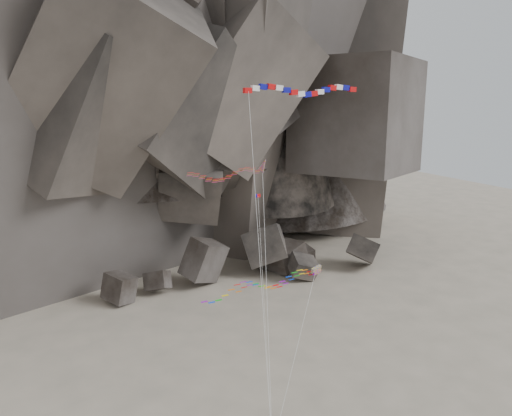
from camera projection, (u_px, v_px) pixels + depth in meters
name	position (u px, v px, depth m)	size (l,w,h in m)	color
ground	(260.00, 406.00, 51.26)	(260.00, 260.00, 0.00)	#A39684
headland	(113.00, 42.00, 103.52)	(110.00, 70.00, 84.00)	#574E47
boulder_field	(250.00, 265.00, 86.81)	(82.33, 14.87, 9.75)	#47423F
delta_kite	(223.00, 174.00, 49.97)	(8.69, 13.66, 23.50)	red
banner_kite	(302.00, 91.00, 50.34)	(15.71, 12.14, 30.94)	red
parafoil_kite	(258.00, 285.00, 47.39)	(13.56, 7.79, 13.03)	yellow
pennant_kite	(261.00, 255.00, 46.49)	(3.22, 9.10, 20.60)	red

